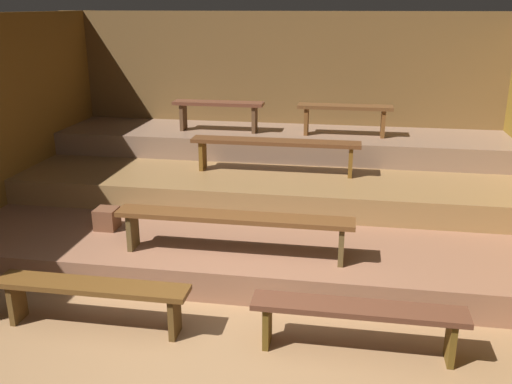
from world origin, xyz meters
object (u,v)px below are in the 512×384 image
bench_floor_right (358,315)px  bench_upper_right (345,112)px  bench_floor_left (92,292)px  wooden_crate_lower (107,219)px  bench_middle_center (275,146)px  bench_upper_left (218,108)px  bench_lower_center (234,222)px

bench_floor_right → bench_upper_right: size_ratio=1.30×
bench_floor_left → bench_floor_right: (2.19, 0.00, 0.00)m
bench_floor_right → wooden_crate_lower: (-2.68, 1.43, 0.08)m
bench_upper_right → bench_floor_left: bearing=-117.7°
bench_floor_right → bench_upper_right: bench_upper_right is taller
bench_middle_center → bench_floor_left: bearing=-112.0°
bench_upper_right → wooden_crate_lower: bearing=-136.6°
bench_upper_left → bench_upper_right: same height
bench_upper_left → wooden_crate_lower: bearing=-106.9°
bench_upper_left → bench_lower_center: bearing=-74.1°
bench_floor_left → bench_floor_right: same height
bench_lower_center → bench_floor_right: bearing=-39.9°
bench_middle_center → bench_upper_left: size_ratio=1.65×
bench_floor_left → bench_upper_left: bench_upper_left is taller
bench_floor_left → bench_floor_right: bearing=0.0°
bench_lower_center → wooden_crate_lower: 1.58m
bench_upper_right → bench_upper_left: bearing=180.0°
bench_upper_left → bench_middle_center: bearing=-44.4°
bench_floor_right → bench_middle_center: (-1.04, 2.84, 0.62)m
bench_middle_center → bench_floor_right: bearing=-69.9°
bench_floor_right → bench_lower_center: 1.57m
wooden_crate_lower → bench_upper_left: bearing=73.1°
bench_middle_center → wooden_crate_lower: bearing=-139.2°
bench_upper_right → wooden_crate_lower: size_ratio=5.54×
bench_lower_center → bench_upper_right: 2.99m
bench_lower_center → bench_upper_right: (0.97, 2.77, 0.58)m
bench_lower_center → bench_upper_left: 2.94m
bench_lower_center → bench_middle_center: (0.14, 1.86, 0.30)m
bench_upper_left → bench_upper_right: bearing=0.0°
bench_floor_left → wooden_crate_lower: bearing=109.0°
bench_floor_right → bench_lower_center: (-1.18, 0.99, 0.32)m
bench_upper_left → wooden_crate_lower: 2.57m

